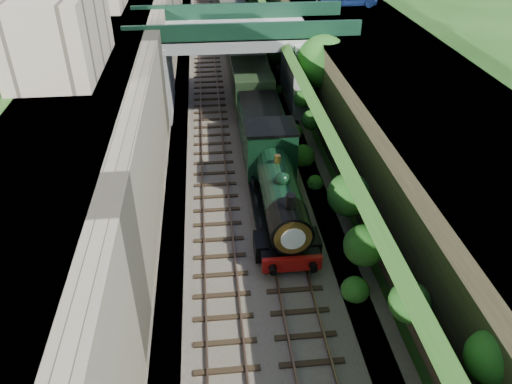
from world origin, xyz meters
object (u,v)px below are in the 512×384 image
Objects in this scene: tree at (324,63)px; locomotive at (277,187)px; tender at (261,130)px; road_bridge at (247,56)px.

locomotive is at bearing -113.00° from tree.
locomotive is at bearing -90.00° from tender.
road_bridge reaches higher than tender.
road_bridge is at bearing 90.99° from locomotive.
tree is 6.74m from tender.
road_bridge is at bearing 91.96° from tender.
road_bridge is 7.88m from tender.
road_bridge is 6.25m from tree.
tree reaches higher than locomotive.
tree is (4.97, -3.74, 0.57)m from road_bridge.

